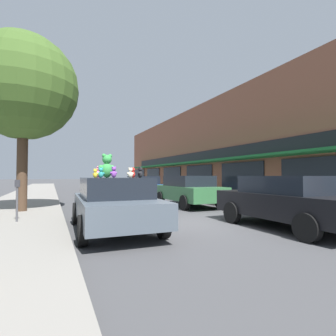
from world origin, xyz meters
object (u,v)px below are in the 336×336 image
(teddy_bear_black, at_px, (140,172))
(parking_meter, at_px, (17,195))
(parked_car_far_left, at_px, (288,200))
(plush_art_car, at_px, (114,202))
(teddy_bear_purple, at_px, (114,172))
(teddy_bear_giant, at_px, (107,166))
(parked_car_far_right, at_px, (143,185))
(teddy_bear_cream, at_px, (130,173))
(parked_car_far_center, at_px, (188,190))
(teddy_bear_yellow, at_px, (95,173))
(teddy_bear_red, at_px, (133,173))
(teddy_bear_teal, at_px, (101,173))
(street_tree, at_px, (23,87))
(teddy_bear_pink, at_px, (98,172))

(teddy_bear_black, distance_m, parking_meter, 4.02)
(parked_car_far_left, distance_m, parking_meter, 8.13)
(plush_art_car, xyz_separation_m, teddy_bear_purple, (-0.01, 0.03, 0.84))
(teddy_bear_giant, height_order, parked_car_far_right, teddy_bear_giant)
(parked_car_far_left, bearing_deg, teddy_bear_cream, 170.32)
(plush_art_car, bearing_deg, parked_car_far_center, 44.48)
(parked_car_far_center, xyz_separation_m, parked_car_far_right, (0.00, 7.18, -0.01))
(teddy_bear_black, bearing_deg, teddy_bear_yellow, -48.51)
(teddy_bear_cream, bearing_deg, parking_meter, -57.89)
(teddy_bear_red, xyz_separation_m, teddy_bear_black, (0.19, -0.03, 0.01))
(teddy_bear_purple, bearing_deg, teddy_bear_teal, 36.32)
(teddy_bear_cream, relative_size, teddy_bear_teal, 1.01)
(teddy_bear_giant, distance_m, street_tree, 5.95)
(teddy_bear_giant, bearing_deg, teddy_bear_red, 106.08)
(teddy_bear_yellow, xyz_separation_m, parking_meter, (-1.91, 2.74, -0.64))
(parked_car_far_right, bearing_deg, parking_meter, -126.98)
(teddy_bear_purple, xyz_separation_m, parked_car_far_center, (4.72, 4.28, -0.81))
(teddy_bear_red, bearing_deg, teddy_bear_pink, -124.89)
(teddy_bear_red, height_order, teddy_bear_black, teddy_bear_black)
(plush_art_car, relative_size, parked_car_far_left, 1.05)
(street_tree, bearing_deg, teddy_bear_cream, -62.73)
(parked_car_far_right, relative_size, parking_meter, 3.45)
(teddy_bear_giant, distance_m, teddy_bear_cream, 1.37)
(teddy_bear_teal, xyz_separation_m, street_tree, (-2.17, 5.43, 3.49))
(teddy_bear_red, distance_m, teddy_bear_cream, 0.48)
(plush_art_car, relative_size, teddy_bear_purple, 14.39)
(teddy_bear_black, xyz_separation_m, parked_car_far_right, (4.15, 12.10, -0.81))
(parked_car_far_right, distance_m, parking_meter, 12.10)
(parked_car_far_left, distance_m, parked_car_far_right, 13.28)
(teddy_bear_red, distance_m, parking_meter, 3.86)
(plush_art_car, distance_m, teddy_bear_black, 1.18)
(street_tree, bearing_deg, parked_car_far_left, -40.58)
(teddy_bear_giant, bearing_deg, parked_car_far_right, -128.39)
(teddy_bear_black, xyz_separation_m, teddy_bear_teal, (-1.09, -0.27, -0.02))
(plush_art_car, xyz_separation_m, parked_car_far_right, (4.71, 11.49, 0.02))
(teddy_bear_yellow, height_order, teddy_bear_cream, teddy_bear_cream)
(teddy_bear_cream, bearing_deg, parked_car_far_center, -142.28)
(plush_art_car, distance_m, parking_meter, 3.15)
(plush_art_car, bearing_deg, teddy_bear_cream, -77.98)
(teddy_bear_yellow, bearing_deg, teddy_bear_black, -118.89)
(teddy_bear_purple, bearing_deg, teddy_bear_red, 97.56)
(teddy_bear_pink, xyz_separation_m, teddy_bear_yellow, (-0.37, -1.89, -0.06))
(teddy_bear_red, xyz_separation_m, teddy_bear_teal, (-0.90, -0.30, -0.01))
(plush_art_car, distance_m, parked_car_far_center, 6.39)
(teddy_bear_black, relative_size, parked_car_far_left, 0.07)
(teddy_bear_black, relative_size, teddy_bear_yellow, 1.35)
(plush_art_car, bearing_deg, teddy_bear_yellow, -123.60)
(parking_meter, bearing_deg, teddy_bear_teal, -52.96)
(teddy_bear_yellow, xyz_separation_m, parked_car_far_center, (5.37, 5.23, -0.76))
(teddy_bear_pink, bearing_deg, teddy_bear_giant, 39.87)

